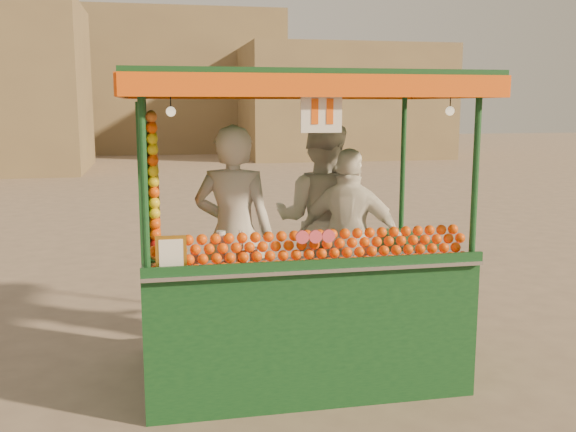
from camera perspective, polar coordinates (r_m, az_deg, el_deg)
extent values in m
plane|color=#6F5D4F|center=(6.39, 4.50, -12.36)|extent=(90.00, 90.00, 0.00)
cube|color=olive|center=(30.92, 4.63, 9.82)|extent=(9.00, 6.00, 5.00)
cube|color=olive|center=(35.70, -12.49, 11.21)|extent=(14.00, 7.00, 7.00)
cube|color=#0F381A|center=(6.09, 0.70, -11.88)|extent=(2.67, 1.64, 0.31)
cylinder|color=black|center=(5.97, -8.20, -12.15)|extent=(0.37, 0.10, 0.37)
cylinder|color=black|center=(6.33, 9.04, -10.86)|extent=(0.37, 0.10, 0.37)
cube|color=#0F381A|center=(5.29, 2.28, -8.78)|extent=(2.67, 0.31, 0.82)
cube|color=#0F381A|center=(5.88, -10.91, -7.05)|extent=(0.31, 1.33, 0.82)
cube|color=#0F381A|center=(6.35, 11.02, -5.79)|extent=(0.31, 1.33, 0.82)
cube|color=#B2B2B7|center=(5.20, 2.23, -4.22)|extent=(2.67, 0.47, 0.03)
cylinder|color=#0F381A|center=(4.80, -12.39, 2.93)|extent=(0.05, 0.05, 1.44)
cylinder|color=#0F381A|center=(5.41, 15.97, 3.53)|extent=(0.05, 0.05, 1.44)
cylinder|color=#0F381A|center=(6.33, -12.27, 4.51)|extent=(0.05, 0.05, 1.44)
cylinder|color=#0F381A|center=(6.81, 9.96, 4.93)|extent=(0.05, 0.05, 1.44)
cube|color=#0F381A|center=(5.67, 0.75, 11.84)|extent=(2.87, 1.85, 0.08)
cube|color=#F3570D|center=(4.77, 3.19, 11.26)|extent=(2.87, 0.04, 0.16)
cube|color=#F3570D|center=(6.57, -1.02, 10.83)|extent=(2.87, 0.04, 0.16)
cube|color=#F3570D|center=(5.54, -14.19, 10.76)|extent=(0.04, 1.85, 0.16)
cube|color=#F3570D|center=(6.14, 14.19, 10.62)|extent=(0.04, 1.85, 0.16)
cylinder|color=#E24455|center=(5.01, 2.39, -1.79)|extent=(0.10, 0.03, 0.10)
cube|color=orange|center=(4.89, -10.11, -3.35)|extent=(0.23, 0.02, 0.29)
cube|color=white|center=(4.85, 2.92, 9.05)|extent=(0.31, 0.02, 0.31)
sphere|color=#FFE5B2|center=(4.84, -10.13, 8.91)|extent=(0.07, 0.07, 0.07)
sphere|color=#FFE5B2|center=(5.36, 13.88, 8.84)|extent=(0.07, 0.07, 0.07)
imported|color=beige|center=(5.75, -4.72, -1.66)|extent=(0.81, 0.66, 1.92)
imported|color=silver|center=(6.44, 2.89, -0.36)|extent=(1.16, 1.06, 1.93)
imported|color=white|center=(6.13, 5.38, -2.04)|extent=(1.07, 0.82, 1.69)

